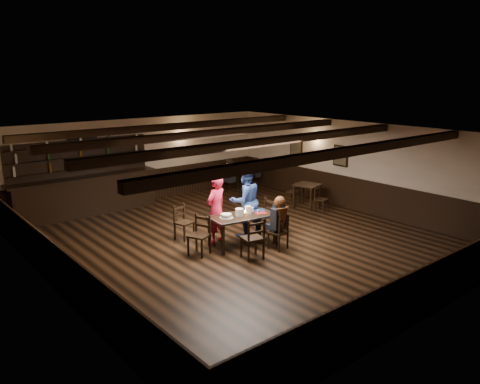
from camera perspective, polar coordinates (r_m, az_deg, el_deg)
ground at (r=11.76m, az=-0.11°, el=-5.95°), size 10.00×10.00×0.00m
room_shell at (r=11.31m, az=-0.20°, el=2.45°), size 9.02×10.02×2.71m
dining_table at (r=11.27m, az=0.29°, el=-3.24°), size 1.67×0.99×0.75m
chair_near_left at (r=10.44m, az=1.73°, el=-5.36°), size 0.52×0.51×0.95m
chair_near_right at (r=11.06m, az=4.99°, el=-4.64°), size 0.44×0.43×0.83m
chair_end_left at (r=10.81m, az=-4.81°, el=-4.80°), size 0.55×0.56×0.92m
chair_end_right at (r=12.06m, az=4.08°, el=-2.57°), size 0.46×0.48×0.99m
chair_far_pushed at (r=11.84m, az=-7.10°, el=-3.32°), size 0.48×0.47×0.87m
woman_pink at (r=11.42m, az=-2.94°, el=-2.13°), size 0.69×0.54×1.69m
man_blue at (r=11.87m, az=0.63°, el=-1.10°), size 0.98×0.81×1.83m
seated_person at (r=10.98m, az=4.80°, el=-2.80°), size 0.35×0.53×0.86m
cake at (r=11.03m, az=-1.69°, el=-2.95°), size 0.32×0.32×0.10m
plate_stack_a at (r=11.17m, az=-0.08°, el=-2.48°), size 0.19×0.19×0.18m
plate_stack_b at (r=11.36m, az=0.98°, el=-2.18°), size 0.16×0.16×0.19m
tea_light at (r=11.34m, az=0.59°, el=-2.58°), size 0.06×0.06×0.06m
salt_shaker at (r=11.38m, az=2.20°, el=-2.38°), size 0.04×0.04×0.10m
pepper_shaker at (r=11.42m, az=2.29°, el=-2.38°), size 0.03×0.03×0.08m
drink_glass at (r=11.51m, az=1.49°, el=-2.14°), size 0.08×0.08×0.12m
menu_red at (r=11.45m, az=2.55°, el=-2.54°), size 0.32×0.27×0.00m
menu_blue at (r=11.67m, az=2.28°, el=-2.22°), size 0.34×0.29×0.00m
bar_counter at (r=14.55m, az=-18.37°, el=0.23°), size 4.38×0.70×2.20m
back_table_a at (r=14.61m, az=8.20°, el=0.54°), size 0.88×0.88×0.75m
back_table_b at (r=16.60m, az=0.07°, el=2.32°), size 0.96×0.96×0.75m
bg_patron_left at (r=15.95m, az=-1.31°, el=2.66°), size 0.28×0.41×0.81m
bg_patron_right at (r=16.82m, az=1.97°, el=3.06°), size 0.24×0.35×0.70m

